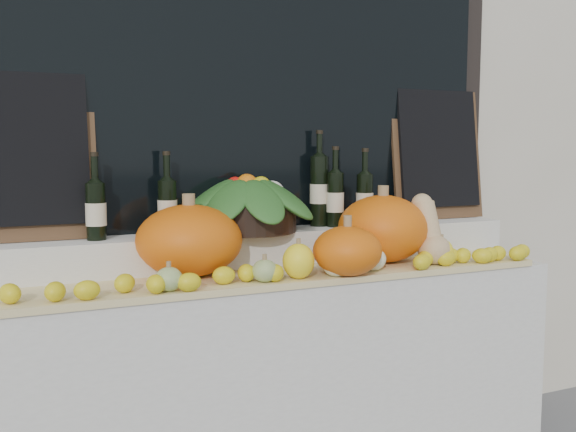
% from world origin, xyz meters
% --- Properties ---
extents(display_sill, '(2.30, 0.55, 0.88)m').
position_xyz_m(display_sill, '(0.00, 1.52, 0.44)').
color(display_sill, silver).
rests_on(display_sill, ground).
extents(rear_tier, '(2.30, 0.25, 0.16)m').
position_xyz_m(rear_tier, '(0.00, 1.68, 0.96)').
color(rear_tier, silver).
rests_on(rear_tier, display_sill).
extents(straw_bedding, '(2.10, 0.32, 0.02)m').
position_xyz_m(straw_bedding, '(0.00, 1.40, 0.89)').
color(straw_bedding, tan).
rests_on(straw_bedding, display_sill).
extents(pumpkin_left, '(0.50, 0.50, 0.27)m').
position_xyz_m(pumpkin_left, '(-0.37, 1.51, 1.04)').
color(pumpkin_left, orange).
rests_on(pumpkin_left, straw_bedding).
extents(pumpkin_right, '(0.47, 0.47, 0.28)m').
position_xyz_m(pumpkin_right, '(0.44, 1.47, 1.05)').
color(pumpkin_right, orange).
rests_on(pumpkin_right, straw_bedding).
extents(pumpkin_center, '(0.33, 0.33, 0.19)m').
position_xyz_m(pumpkin_center, '(0.17, 1.28, 1.00)').
color(pumpkin_center, orange).
rests_on(pumpkin_center, straw_bedding).
extents(butternut_squash, '(0.14, 0.20, 0.29)m').
position_xyz_m(butternut_squash, '(0.61, 1.36, 1.03)').
color(butternut_squash, tan).
rests_on(butternut_squash, straw_bedding).
extents(decorative_gourds, '(1.24, 0.15, 0.15)m').
position_xyz_m(decorative_gourds, '(0.10, 1.30, 0.96)').
color(decorative_gourds, '#3A7121').
rests_on(decorative_gourds, straw_bedding).
extents(lemon_heap, '(2.20, 0.16, 0.06)m').
position_xyz_m(lemon_heap, '(0.00, 1.29, 0.94)').
color(lemon_heap, yellow).
rests_on(lemon_heap, straw_bedding).
extents(produce_bowl, '(0.61, 0.61, 0.25)m').
position_xyz_m(produce_bowl, '(-0.09, 1.66, 1.16)').
color(produce_bowl, black).
rests_on(produce_bowl, rear_tier).
extents(wine_bottle_far_left, '(0.08, 0.08, 0.33)m').
position_xyz_m(wine_bottle_far_left, '(-0.69, 1.66, 1.15)').
color(wine_bottle_far_left, black).
rests_on(wine_bottle_far_left, rear_tier).
extents(wine_bottle_near_left, '(0.08, 0.08, 0.33)m').
position_xyz_m(wine_bottle_near_left, '(-0.42, 1.67, 1.15)').
color(wine_bottle_near_left, black).
rests_on(wine_bottle_near_left, rear_tier).
extents(wine_bottle_tall, '(0.08, 0.08, 0.42)m').
position_xyz_m(wine_bottle_tall, '(0.27, 1.71, 1.20)').
color(wine_bottle_tall, black).
rests_on(wine_bottle_tall, rear_tier).
extents(wine_bottle_near_right, '(0.08, 0.08, 0.35)m').
position_xyz_m(wine_bottle_near_right, '(0.32, 1.65, 1.16)').
color(wine_bottle_near_right, black).
rests_on(wine_bottle_near_right, rear_tier).
extents(wine_bottle_far_right, '(0.08, 0.08, 0.34)m').
position_xyz_m(wine_bottle_far_right, '(0.45, 1.63, 1.16)').
color(wine_bottle_far_right, black).
rests_on(wine_bottle_far_right, rear_tier).
extents(chalkboard_left, '(0.50, 0.11, 0.62)m').
position_xyz_m(chalkboard_left, '(-0.92, 1.74, 1.36)').
color(chalkboard_left, '#4C331E').
rests_on(chalkboard_left, rear_tier).
extents(chalkboard_right, '(0.50, 0.11, 0.62)m').
position_xyz_m(chalkboard_right, '(0.92, 1.74, 1.36)').
color(chalkboard_right, '#4C331E').
rests_on(chalkboard_right, rear_tier).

